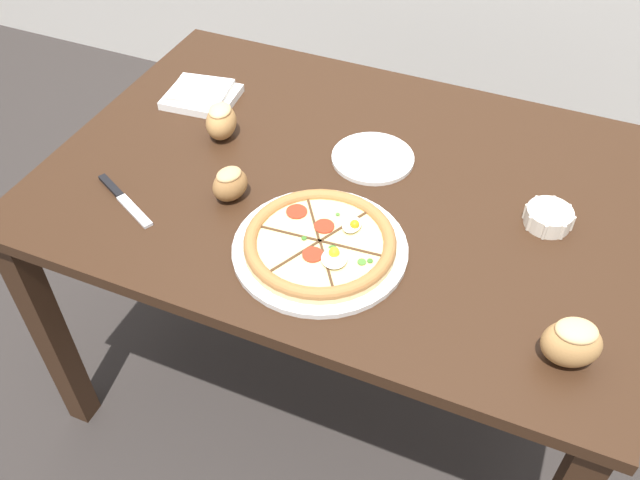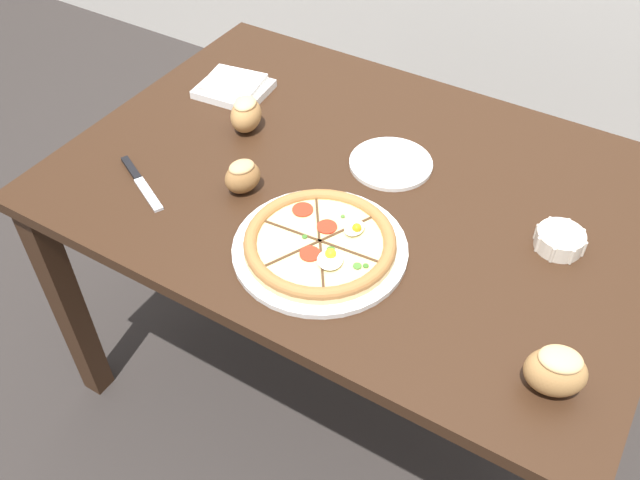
{
  "view_description": "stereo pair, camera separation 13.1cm",
  "coord_description": "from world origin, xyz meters",
  "px_view_note": "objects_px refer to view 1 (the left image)",
  "views": [
    {
      "loc": [
        0.4,
        -1.09,
        1.69
      ],
      "look_at": [
        0.04,
        -0.23,
        0.76
      ],
      "focal_mm": 38.0,
      "sensor_mm": 36.0,
      "label": 1
    },
    {
      "loc": [
        0.52,
        -1.03,
        1.69
      ],
      "look_at": [
        0.04,
        -0.23,
        0.76
      ],
      "focal_mm": 38.0,
      "sensor_mm": 36.0,
      "label": 2
    }
  ],
  "objects_px": {
    "bread_piece_mid": "(572,342)",
    "ramekin_bowl": "(549,217)",
    "napkin_folded": "(202,95)",
    "pizza": "(320,244)",
    "bread_piece_near": "(230,184)",
    "knife_main": "(124,200)",
    "dining_table": "(344,209)",
    "bread_piece_far": "(221,121)",
    "side_saucer": "(373,158)"
  },
  "relations": [
    {
      "from": "napkin_folded",
      "to": "knife_main",
      "type": "relative_size",
      "value": 0.96
    },
    {
      "from": "pizza",
      "to": "bread_piece_far",
      "type": "height_order",
      "value": "bread_piece_far"
    },
    {
      "from": "ramekin_bowl",
      "to": "bread_piece_near",
      "type": "xyz_separation_m",
      "value": [
        -0.64,
        -0.18,
        0.02
      ]
    },
    {
      "from": "knife_main",
      "to": "bread_piece_near",
      "type": "bearing_deg",
      "value": 53.03
    },
    {
      "from": "dining_table",
      "to": "bread_piece_near",
      "type": "bearing_deg",
      "value": -141.47
    },
    {
      "from": "napkin_folded",
      "to": "side_saucer",
      "type": "height_order",
      "value": "napkin_folded"
    },
    {
      "from": "ramekin_bowl",
      "to": "bread_piece_far",
      "type": "bearing_deg",
      "value": 179.36
    },
    {
      "from": "pizza",
      "to": "knife_main",
      "type": "bearing_deg",
      "value": -176.56
    },
    {
      "from": "bread_piece_near",
      "to": "bread_piece_far",
      "type": "bearing_deg",
      "value": 123.57
    },
    {
      "from": "napkin_folded",
      "to": "bread_piece_near",
      "type": "xyz_separation_m",
      "value": [
        0.25,
        -0.3,
        0.02
      ]
    },
    {
      "from": "bread_piece_far",
      "to": "knife_main",
      "type": "xyz_separation_m",
      "value": [
        -0.08,
        -0.29,
        -0.04
      ]
    },
    {
      "from": "napkin_folded",
      "to": "pizza",
      "type": "bearing_deg",
      "value": -37.75
    },
    {
      "from": "napkin_folded",
      "to": "bread_piece_near",
      "type": "bearing_deg",
      "value": -50.7
    },
    {
      "from": "pizza",
      "to": "bread_piece_mid",
      "type": "relative_size",
      "value": 2.91
    },
    {
      "from": "napkin_folded",
      "to": "ramekin_bowl",
      "type": "bearing_deg",
      "value": -7.89
    },
    {
      "from": "pizza",
      "to": "side_saucer",
      "type": "bearing_deg",
      "value": 90.61
    },
    {
      "from": "ramekin_bowl",
      "to": "napkin_folded",
      "type": "bearing_deg",
      "value": 172.11
    },
    {
      "from": "bread_piece_mid",
      "to": "side_saucer",
      "type": "relative_size",
      "value": 0.63
    },
    {
      "from": "dining_table",
      "to": "ramekin_bowl",
      "type": "distance_m",
      "value": 0.45
    },
    {
      "from": "bread_piece_mid",
      "to": "bread_piece_far",
      "type": "height_order",
      "value": "bread_piece_mid"
    },
    {
      "from": "bread_piece_mid",
      "to": "ramekin_bowl",
      "type": "bearing_deg",
      "value": 104.74
    },
    {
      "from": "bread_piece_far",
      "to": "side_saucer",
      "type": "bearing_deg",
      "value": 8.46
    },
    {
      "from": "knife_main",
      "to": "bread_piece_mid",
      "type": "bearing_deg",
      "value": 24.13
    },
    {
      "from": "ramekin_bowl",
      "to": "dining_table",
      "type": "bearing_deg",
      "value": -177.3
    },
    {
      "from": "bread_piece_near",
      "to": "ramekin_bowl",
      "type": "bearing_deg",
      "value": 15.75
    },
    {
      "from": "dining_table",
      "to": "bread_piece_far",
      "type": "height_order",
      "value": "bread_piece_far"
    },
    {
      "from": "dining_table",
      "to": "side_saucer",
      "type": "distance_m",
      "value": 0.13
    },
    {
      "from": "pizza",
      "to": "ramekin_bowl",
      "type": "relative_size",
      "value": 3.41
    },
    {
      "from": "bread_piece_near",
      "to": "knife_main",
      "type": "xyz_separation_m",
      "value": [
        -0.21,
        -0.1,
        -0.03
      ]
    },
    {
      "from": "bread_piece_near",
      "to": "side_saucer",
      "type": "bearing_deg",
      "value": 45.85
    },
    {
      "from": "pizza",
      "to": "bread_piece_mid",
      "type": "bearing_deg",
      "value": -8.75
    },
    {
      "from": "dining_table",
      "to": "pizza",
      "type": "bearing_deg",
      "value": -80.7
    },
    {
      "from": "pizza",
      "to": "ramekin_bowl",
      "type": "distance_m",
      "value": 0.47
    },
    {
      "from": "bread_piece_mid",
      "to": "bread_piece_far",
      "type": "distance_m",
      "value": 0.91
    },
    {
      "from": "ramekin_bowl",
      "to": "side_saucer",
      "type": "distance_m",
      "value": 0.41
    },
    {
      "from": "pizza",
      "to": "ramekin_bowl",
      "type": "height_order",
      "value": "pizza"
    },
    {
      "from": "bread_piece_far",
      "to": "dining_table",
      "type": "bearing_deg",
      "value": -5.11
    },
    {
      "from": "napkin_folded",
      "to": "side_saucer",
      "type": "xyz_separation_m",
      "value": [
        0.48,
        -0.06,
        -0.01
      ]
    },
    {
      "from": "dining_table",
      "to": "napkin_folded",
      "type": "xyz_separation_m",
      "value": [
        -0.45,
        0.14,
        0.11
      ]
    },
    {
      "from": "bread_piece_near",
      "to": "bread_piece_mid",
      "type": "bearing_deg",
      "value": -11.58
    },
    {
      "from": "dining_table",
      "to": "side_saucer",
      "type": "bearing_deg",
      "value": 67.17
    },
    {
      "from": "bread_piece_far",
      "to": "bread_piece_mid",
      "type": "bearing_deg",
      "value": -21.63
    },
    {
      "from": "ramekin_bowl",
      "to": "bread_piece_far",
      "type": "height_order",
      "value": "bread_piece_far"
    },
    {
      "from": "napkin_folded",
      "to": "dining_table",
      "type": "bearing_deg",
      "value": -17.75
    },
    {
      "from": "pizza",
      "to": "bread_piece_near",
      "type": "height_order",
      "value": "bread_piece_near"
    },
    {
      "from": "bread_piece_near",
      "to": "knife_main",
      "type": "height_order",
      "value": "bread_piece_near"
    },
    {
      "from": "pizza",
      "to": "knife_main",
      "type": "distance_m",
      "value": 0.44
    },
    {
      "from": "napkin_folded",
      "to": "bread_piece_near",
      "type": "relative_size",
      "value": 1.87
    },
    {
      "from": "side_saucer",
      "to": "bread_piece_near",
      "type": "bearing_deg",
      "value": -134.15
    },
    {
      "from": "bread_piece_far",
      "to": "ramekin_bowl",
      "type": "bearing_deg",
      "value": -0.64
    }
  ]
}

